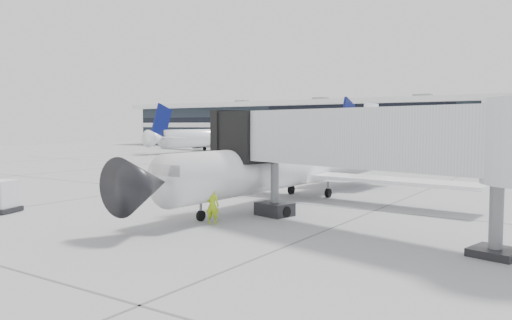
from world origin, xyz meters
The scene contains 9 objects.
ground centered at (0.00, 0.00, 0.00)m, with size 220.00×220.00×0.00m, color gray.
terminal centered at (0.00, 82.00, 5.00)m, with size 170.00×22.00×10.00m, color black.
bg_jet_left centered at (-45.00, 55.00, 0.00)m, with size 32.00×40.00×9.60m, color white, non-canonical shape.
bg_jet_center centered at (-8.00, 55.00, 0.00)m, with size 32.00×40.00×9.60m, color white, non-canonical shape.
regional_jet centered at (3.35, 2.55, 2.57)m, with size 26.15×32.58×7.53m.
jet_bridge centered at (12.68, -6.58, 4.73)m, with size 20.09×8.13×6.50m.
ramp_worker centered at (4.05, -9.00, 1.02)m, with size 0.74×0.49×2.04m, color #AEDE17.
traffic_cone centered at (-8.93, 16.16, 0.26)m, with size 0.42×0.42×0.54m.
far_tug centered at (-23.11, 36.40, 0.57)m, with size 1.25×2.04×1.27m.
Camera 1 is at (21.05, -30.30, 5.44)m, focal length 35.00 mm.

